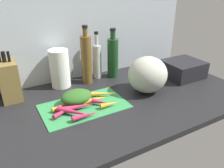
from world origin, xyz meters
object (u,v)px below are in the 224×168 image
Objects in this scene: carrot_6 at (82,95)px; bottle_0 at (86,59)px; carrot_7 at (80,106)px; carrot_1 at (95,99)px; knife_block at (9,80)px; carrot_4 at (104,94)px; bottle_2 at (113,57)px; paper_towel_roll at (60,69)px; bottle_1 at (97,60)px; carrot_5 at (74,112)px; carrot_9 at (67,109)px; dish_rack at (183,69)px; carrot_10 at (84,95)px; cutting_board at (84,106)px; carrot_8 at (86,115)px; winter_squash at (147,75)px; carrot_0 at (110,104)px; carrot_2 at (100,102)px; carrot_3 at (67,104)px.

bottle_0 reaches higher than carrot_6.
carrot_7 is 35.92cm from bottle_0.
carrot_1 is 0.52× the size of knife_block.
bottle_2 is (18.69, 22.87, 11.52)cm from carrot_4.
bottle_1 is at bearing 2.68° from paper_towel_roll.
bottle_0 reaches higher than carrot_5.
carrot_9 is 33.04cm from paper_towel_roll.
carrot_6 is at bearing 55.03° from carrot_5.
carrot_1 is 30.24cm from bottle_0.
carrot_7 is 0.70× the size of dish_rack.
carrot_5 is 5.75cm from carrot_7.
carrot_7 is at bearing -123.70° from carrot_10.
carrot_6 is 39.82cm from knife_block.
bottle_1 reaches higher than cutting_board.
winter_squash is (42.32, 9.52, 8.18)cm from carrot_8.
carrot_7 is 0.53× the size of bottle_2.
carrot_0 is 8.98cm from carrot_1.
carrot_2 is (7.32, -3.76, 1.89)cm from cutting_board.
carrot_9 is at bearing 121.08° from carrot_8.
carrot_3 is 7.95cm from carrot_7.
carrot_5 is at bearing -138.85° from carrot_7.
carrot_2 is 16.93cm from carrot_9.
bottle_2 is 1.33× the size of dish_rack.
carrot_3 is (-18.74, 11.49, -0.29)cm from carrot_0.
carrot_10 is at bearing 16.35° from carrot_3.
winter_squash is (27.63, 5.88, 8.25)cm from carrot_0.
carrot_4 is 29.61cm from bottle_1.
carrot_7 is (-16.72, -6.58, 0.28)cm from carrot_4.
winter_squash is 1.00× the size of paper_towel_roll.
carrot_7 reaches higher than carrot_6.
carrot_5 is (-7.52, -6.54, 2.04)cm from cutting_board.
carrot_10 is (3.30, 6.98, 1.98)cm from cutting_board.
carrot_3 is at bearing 173.10° from winter_squash.
carrot_9 is at bearing -176.30° from dish_rack.
bottle_2 is (-6.40, 28.57, 3.19)cm from winter_squash.
carrot_1 is at bearing -15.63° from carrot_3.
knife_block is at bearing -176.93° from paper_towel_roll.
carrot_4 is at bearing 77.65° from carrot_0.
carrot_5 is (-13.74, -6.37, -0.11)cm from carrot_1.
carrot_0 is 5.43cm from carrot_2.
knife_block is at bearing 138.30° from cutting_board.
paper_towel_roll reaches higher than carrot_4.
dish_rack is at bearing -0.29° from carrot_4.
carrot_5 is 0.59× the size of bottle_1.
carrot_3 is 0.99× the size of carrot_5.
knife_block is at bearing 178.22° from bottle_0.
carrot_8 is (-17.23, -15.23, 0.15)cm from carrot_4.
dish_rack reaches higher than carrot_2.
carrot_10 is at bearing 162.90° from carrot_4.
cutting_board is at bearing -115.32° from carrot_10.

